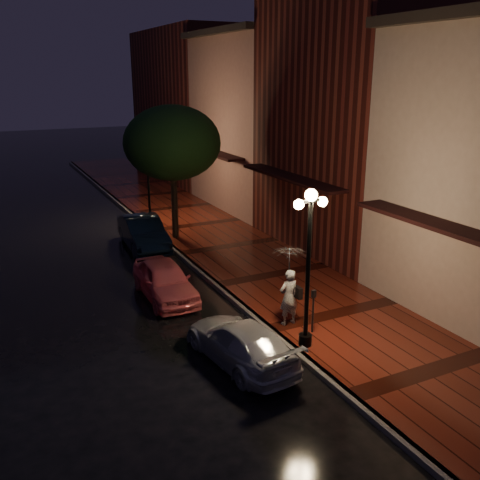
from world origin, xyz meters
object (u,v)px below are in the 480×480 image
pink_car (165,280)px  silver_car (241,343)px  streetlamp_near (308,260)px  streetlamp_far (148,173)px  parking_meter (313,307)px  woman_with_umbrella (289,274)px  street_tree (173,145)px  navy_car (143,233)px

pink_car → silver_car: size_ratio=0.96×
streetlamp_near → streetlamp_far: same height
silver_car → parking_meter: 2.49m
silver_car → parking_meter: size_ratio=2.98×
pink_car → woman_with_umbrella: 4.63m
pink_car → silver_car: bearing=-84.0°
pink_car → parking_meter: bearing=-56.6°
streetlamp_near → street_tree: bearing=88.7°
pink_car → parking_meter: 5.34m
streetlamp_far → silver_car: streetlamp_far is taller
pink_car → woman_with_umbrella: bearing=-54.9°
street_tree → parking_meter: 10.97m
street_tree → parking_meter: bearing=-88.2°
streetlamp_far → parking_meter: bearing=-87.5°
woman_with_umbrella → parking_meter: 1.15m
streetlamp_far → silver_car: 14.06m
street_tree → woman_with_umbrella: 10.01m
streetlamp_far → parking_meter: 13.58m
streetlamp_near → street_tree: size_ratio=0.74×
streetlamp_far → woman_with_umbrella: size_ratio=1.82×
streetlamp_near → parking_meter: bearing=42.5°
streetlamp_near → streetlamp_far: bearing=90.0°
street_tree → woman_with_umbrella: (-0.01, -9.68, -2.53)m
pink_car → street_tree: bearing=68.2°
pink_car → navy_car: 5.58m
pink_car → woman_with_umbrella: woman_with_umbrella is taller
pink_car → woman_with_umbrella: size_ratio=1.56×
streetlamp_near → parking_meter: 1.85m
parking_meter → woman_with_umbrella: bearing=102.9°
streetlamp_far → woman_with_umbrella: bearing=-88.9°
navy_car → streetlamp_far: bearing=71.3°
woman_with_umbrella → silver_car: bearing=24.4°
navy_car → woman_with_umbrella: woman_with_umbrella is taller
streetlamp_near → silver_car: 2.77m
parking_meter → silver_car: bearing=177.1°
street_tree → navy_car: (-1.62, -0.45, -3.56)m
navy_car → streetlamp_near: bearing=-79.8°
streetlamp_far → silver_car: (-1.85, -13.79, -2.04)m
street_tree → navy_car: bearing=-164.6°
street_tree → woman_with_umbrella: size_ratio=2.45×
pink_car → navy_car: navy_car is taller
silver_car → woman_with_umbrella: size_ratio=1.62×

